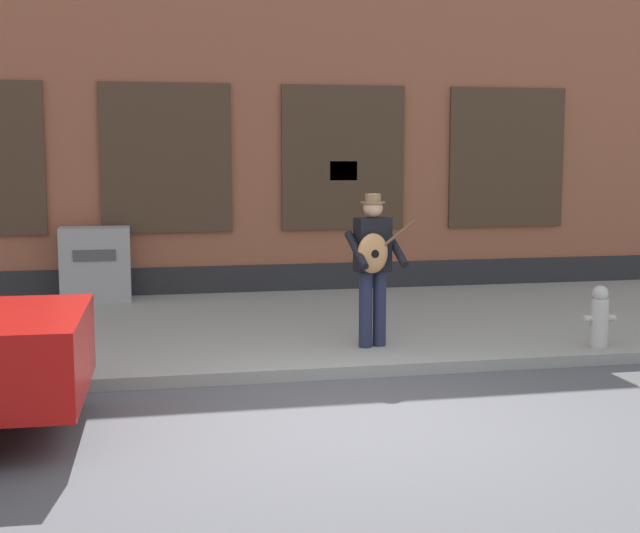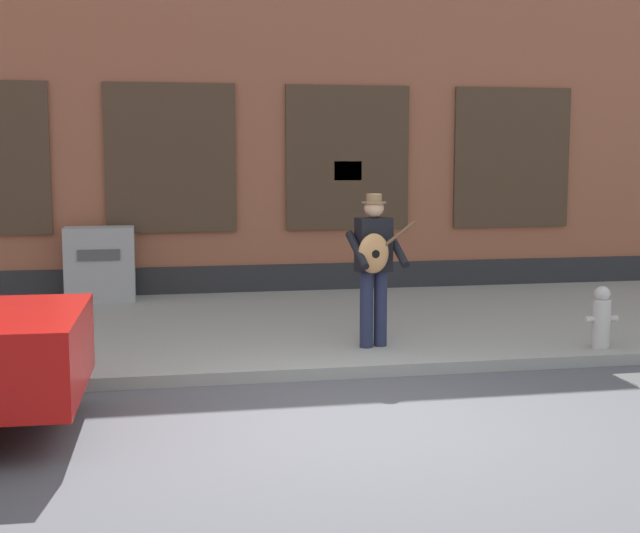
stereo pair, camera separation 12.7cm
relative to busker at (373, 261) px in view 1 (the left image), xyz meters
name	(u,v)px [view 1 (the left image)]	position (x,y,z in m)	size (l,w,h in m)	color
ground_plane	(360,422)	(-0.73, -2.32, -1.11)	(160.00, 160.00, 0.00)	#4C4C51
sidewalk	(284,326)	(-0.73, 1.70, -1.04)	(28.00, 5.14, 0.13)	gray
building_backdrop	(241,105)	(-0.73, 6.27, 2.03)	(28.00, 4.06, 6.28)	#99563D
busker	(373,261)	(0.00, 0.00, 0.00)	(0.75, 0.60, 1.72)	#1E233D
utility_box	(96,264)	(-3.17, 3.82, -0.43)	(1.00, 0.53, 1.09)	#9E9E9E
fire_hydrant	(599,317)	(2.49, -0.52, -0.63)	(0.38, 0.20, 0.70)	#B2ADA8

